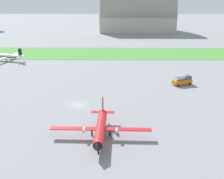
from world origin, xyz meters
The scene contains 6 objects.
ground_plane centered at (0.00, 0.00, 0.00)m, with size 600.00×600.00×0.00m, color gray.
grass_taxiway_strip centered at (0.00, 65.38, 0.04)m, with size 360.00×28.00×0.08m, color #478438.
airplane_foreground_turboprop centered at (7.09, -17.54, 2.37)m, with size 21.58×18.46×6.47m.
airplane_taxiing_turboprop centered at (-37.67, 49.57, 2.16)m, with size 16.63×19.28×5.89m.
fuel_truck_near_gate centered at (32.54, 17.69, 1.58)m, with size 6.92×4.69×3.29m.
hangar_distant centered at (26.48, 142.93, 13.18)m, with size 55.14×26.67×29.53m.
Camera 1 is at (10.08, -69.75, 29.88)m, focal length 44.32 mm.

